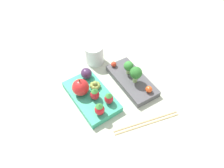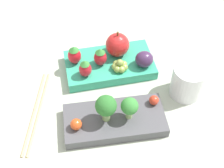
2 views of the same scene
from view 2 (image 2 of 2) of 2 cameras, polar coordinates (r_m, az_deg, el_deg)
name	(u,v)px [view 2 (image 2 of 2)]	position (r m, az deg, el deg)	size (l,w,h in m)	color
ground_plane	(110,96)	(0.68, -0.32, -2.15)	(4.00, 4.00, 0.00)	#ADB7A3
bento_box_savoury	(115,120)	(0.63, 0.53, -6.65)	(0.20, 0.10, 0.02)	#4C4C51
bento_box_fruit	(109,65)	(0.72, -0.46, 3.52)	(0.21, 0.13, 0.02)	#33A87F
broccoli_floret_0	(130,107)	(0.59, 3.23, -4.17)	(0.03, 0.03, 0.05)	#93B770
broccoli_floret_1	(106,106)	(0.58, -1.11, -4.13)	(0.04, 0.04, 0.06)	#93B770
cherry_tomato_0	(76,124)	(0.60, -6.59, -7.32)	(0.02, 0.02, 0.02)	#DB4C1E
cherry_tomato_1	(154,100)	(0.63, 7.68, -2.95)	(0.02, 0.02, 0.02)	red
apple	(117,45)	(0.71, 1.01, 7.19)	(0.05, 0.05, 0.06)	red
strawberry_0	(100,57)	(0.69, -2.15, 4.97)	(0.03, 0.03, 0.04)	red
strawberry_1	(74,55)	(0.70, -6.90, 5.31)	(0.03, 0.03, 0.05)	red
strawberry_2	(85,68)	(0.67, -4.92, 2.84)	(0.03, 0.03, 0.04)	red
plum	(144,59)	(0.70, 5.91, 4.53)	(0.04, 0.04, 0.04)	#42284C
grape_cluster	(120,66)	(0.69, 1.44, 3.34)	(0.04, 0.04, 0.03)	#8EA84C
drinking_cup	(188,81)	(0.67, 13.69, 0.52)	(0.07, 0.07, 0.07)	white
chopsticks_pair	(36,111)	(0.67, -13.66, -4.82)	(0.06, 0.21, 0.01)	tan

